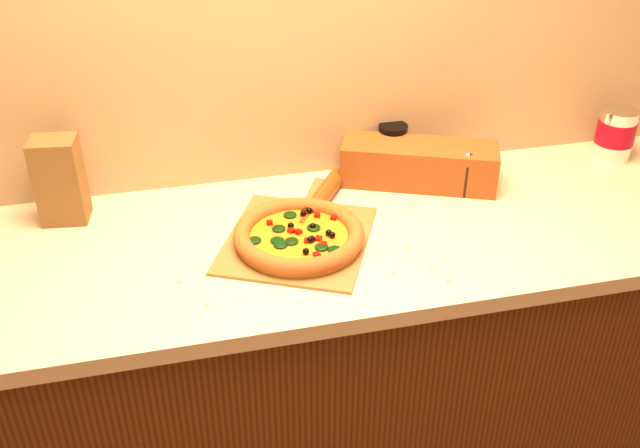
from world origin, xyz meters
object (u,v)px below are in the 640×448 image
at_px(rolling_pin, 324,194).
at_px(dark_jar, 392,147).
at_px(pizza_peel, 299,236).
at_px(coffee_canister, 616,133).
at_px(pepper_grinder, 466,176).
at_px(pizza, 299,236).

xyz_separation_m(rolling_pin, dark_jar, (0.24, 0.15, 0.04)).
bearing_deg(pizza_peel, dark_jar, 67.92).
relative_size(rolling_pin, coffee_canister, 1.92).
xyz_separation_m(pizza_peel, pepper_grinder, (0.48, 0.12, 0.05)).
bearing_deg(dark_jar, pizza_peel, -137.80).
relative_size(pepper_grinder, rolling_pin, 0.43).
bearing_deg(dark_jar, pizza, -135.36).
xyz_separation_m(coffee_canister, dark_jar, (-0.65, 0.09, -0.01)).
height_order(pizza_peel, pizza, pizza).
distance_m(rolling_pin, dark_jar, 0.28).
bearing_deg(rolling_pin, coffee_canister, 3.89).
height_order(pizza, coffee_canister, coffee_canister).
relative_size(pepper_grinder, coffee_canister, 0.82).
height_order(pizza_peel, pepper_grinder, pepper_grinder).
bearing_deg(pizza, pepper_grinder, 17.21).
bearing_deg(pepper_grinder, pizza_peel, -166.26).
distance_m(pizza_peel, rolling_pin, 0.19).
distance_m(rolling_pin, coffee_canister, 0.89).
height_order(rolling_pin, dark_jar, dark_jar).
bearing_deg(coffee_canister, pizza_peel, -167.62).
distance_m(coffee_canister, dark_jar, 0.66).
relative_size(pizza_peel, dark_jar, 4.05).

